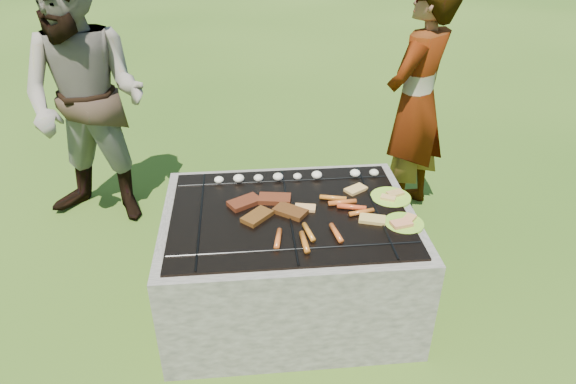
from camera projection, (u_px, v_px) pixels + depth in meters
name	position (u px, v px, depth m)	size (l,w,h in m)	color
lawn	(289.00, 301.00, 2.95)	(60.00, 60.00, 0.00)	#254912
fire_pit	(289.00, 262.00, 2.80)	(1.30, 1.00, 0.62)	gray
mushrooms	(293.00, 176.00, 2.92)	(0.94, 0.06, 0.04)	white
pork_slabs	(267.00, 207.00, 2.65)	(0.42, 0.31, 0.02)	maroon
sausages	(327.00, 220.00, 2.54)	(0.53, 0.49, 0.03)	orange
bread_on_grate	(350.00, 206.00, 2.67)	(0.45, 0.42, 0.02)	#ECD578
plate_far	(391.00, 197.00, 2.76)	(0.22, 0.22, 0.03)	#B9D533
plate_near	(404.00, 223.00, 2.55)	(0.23, 0.23, 0.03)	#A5CE31
cook	(416.00, 103.00, 3.42)	(0.59, 0.39, 1.61)	gray
bystander	(87.00, 101.00, 3.29)	(0.84, 0.66, 1.73)	#A49789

